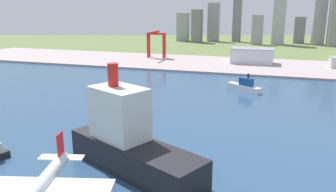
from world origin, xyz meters
The scene contains 9 objects.
ground_plane centered at (0.00, 300.00, 0.00)m, with size 2400.00×2400.00×0.00m, color #617341.
water_bay centered at (0.00, 240.00, 0.07)m, with size 840.00×360.00×0.15m, color #2D4C70.
industrial_pier centered at (0.00, 490.00, 1.25)m, with size 840.00×140.00×2.50m, color #AA9798.
airplane_landing centered at (21.93, 78.67, 34.56)m, with size 37.86×40.34×12.11m.
ferry_boat centered at (49.97, 344.07, 4.92)m, with size 35.30×28.12×17.61m.
cargo_ship centered at (10.50, 158.69, 14.92)m, with size 80.40×54.08×52.44m.
port_crane_red centered at (-102.77, 514.17, 32.91)m, with size 28.33×47.06×41.49m.
warehouse_main centered at (44.53, 506.38, 13.10)m, with size 58.89×34.01×21.15m.
distant_skyline centered at (66.28, 815.56, 52.72)m, with size 396.58×72.29×140.91m.
Camera 1 is at (76.99, 14.60, 79.09)m, focal length 36.31 mm.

